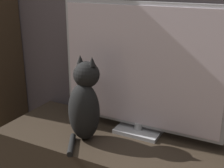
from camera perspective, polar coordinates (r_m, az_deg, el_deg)
tv at (r=1.57m, az=5.21°, el=2.55°), size 0.87×0.14×0.68m
cat at (r=1.57m, az=-4.99°, el=-3.62°), size 0.18×0.29×0.43m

